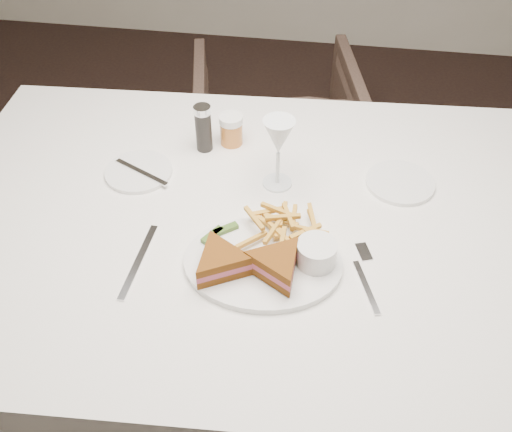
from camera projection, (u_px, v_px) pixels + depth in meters
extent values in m
cube|color=white|center=(259.00, 319.00, 1.51)|extent=(1.54, 1.08, 0.75)
imported|color=#49362D|center=(276.00, 128.00, 2.25)|extent=(0.73, 0.70, 0.64)
ellipsoid|color=white|center=(263.00, 262.00, 1.14)|extent=(0.34, 0.27, 0.01)
cube|color=silver|center=(139.00, 261.00, 1.15)|extent=(0.02, 0.21, 0.00)
cylinder|color=white|center=(139.00, 172.00, 1.36)|extent=(0.16, 0.16, 0.01)
cylinder|color=white|center=(400.00, 183.00, 1.33)|extent=(0.16, 0.16, 0.01)
cylinder|color=black|center=(203.00, 128.00, 1.39)|extent=(0.04, 0.04, 0.12)
cylinder|color=#BC6D2D|center=(231.00, 130.00, 1.42)|extent=(0.06, 0.06, 0.08)
cube|color=#3B5E20|center=(226.00, 229.00, 1.20)|extent=(0.05, 0.05, 0.01)
cube|color=#3B5E20|center=(212.00, 235.00, 1.18)|extent=(0.04, 0.06, 0.01)
cylinder|color=white|center=(316.00, 253.00, 1.12)|extent=(0.08, 0.08, 0.05)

